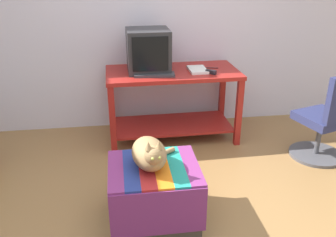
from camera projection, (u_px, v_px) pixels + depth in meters
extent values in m
plane|color=olive|center=(179.00, 237.00, 2.57)|extent=(14.00, 14.00, 0.00)
cube|color=silver|center=(149.00, 11.00, 3.91)|extent=(8.00, 0.10, 2.60)
cube|color=maroon|center=(113.00, 121.00, 3.55)|extent=(0.06, 0.06, 0.72)
cube|color=maroon|center=(239.00, 113.00, 3.73)|extent=(0.06, 0.06, 0.72)
cube|color=maroon|center=(222.00, 94.00, 4.26)|extent=(0.06, 0.06, 0.72)
cube|color=maroon|center=(112.00, 100.00, 4.08)|extent=(0.06, 0.06, 0.72)
cube|color=maroon|center=(172.00, 124.00, 3.99)|extent=(1.27, 0.59, 0.02)
cube|color=maroon|center=(173.00, 73.00, 3.75)|extent=(1.38, 0.69, 0.04)
cube|color=#28282B|center=(149.00, 70.00, 3.74)|extent=(0.30, 0.29, 0.02)
cube|color=#28282B|center=(148.00, 50.00, 3.66)|extent=(0.43, 0.41, 0.43)
cube|color=black|center=(150.00, 54.00, 3.46)|extent=(0.35, 0.02, 0.33)
cube|color=#333338|center=(154.00, 75.00, 3.57)|extent=(0.41, 0.18, 0.02)
cube|color=white|center=(198.00, 70.00, 3.73)|extent=(0.18, 0.28, 0.03)
cube|color=#4C4238|center=(154.00, 194.00, 2.68)|extent=(0.62, 0.53, 0.44)
cube|color=#7A2D6B|center=(159.00, 214.00, 2.40)|extent=(0.65, 0.01, 0.35)
cube|color=#7A2D6B|center=(116.00, 170.00, 2.55)|extent=(0.11, 0.57, 0.02)
cube|color=navy|center=(131.00, 169.00, 2.57)|extent=(0.11, 0.57, 0.02)
cube|color=#AD2323|center=(146.00, 168.00, 2.58)|extent=(0.11, 0.57, 0.02)
cube|color=orange|center=(161.00, 167.00, 2.60)|extent=(0.11, 0.57, 0.02)
cube|color=#1E897A|center=(176.00, 166.00, 2.61)|extent=(0.11, 0.57, 0.02)
cube|color=#7A2D6B|center=(191.00, 165.00, 2.62)|extent=(0.11, 0.57, 0.02)
ellipsoid|color=#9E7A4C|center=(149.00, 153.00, 2.55)|extent=(0.29, 0.39, 0.21)
sphere|color=#9E7A4C|center=(154.00, 155.00, 2.40)|extent=(0.13, 0.13, 0.13)
cylinder|color=#9E7A4C|center=(159.00, 155.00, 2.69)|extent=(0.26, 0.19, 0.04)
cone|color=#9E7A4C|center=(148.00, 146.00, 2.36)|extent=(0.05, 0.05, 0.06)
cone|color=#9E7A4C|center=(159.00, 144.00, 2.38)|extent=(0.05, 0.05, 0.06)
sphere|color=#C6D151|center=(153.00, 159.00, 2.34)|extent=(0.02, 0.02, 0.02)
sphere|color=#C6D151|center=(159.00, 158.00, 2.35)|extent=(0.02, 0.02, 0.02)
cylinder|color=#4C4C51|center=(315.00, 154.00, 3.64)|extent=(0.52, 0.52, 0.03)
cylinder|color=#4C4C51|center=(319.00, 138.00, 3.57)|extent=(0.05, 0.05, 0.34)
cube|color=navy|center=(322.00, 118.00, 3.48)|extent=(0.52, 0.52, 0.08)
cube|color=black|center=(211.00, 72.00, 3.63)|extent=(0.10, 0.10, 0.04)
cylinder|color=black|center=(211.00, 68.00, 3.83)|extent=(0.14, 0.04, 0.01)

